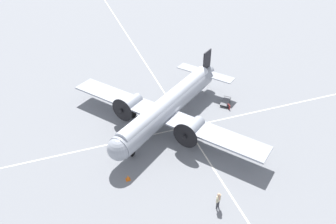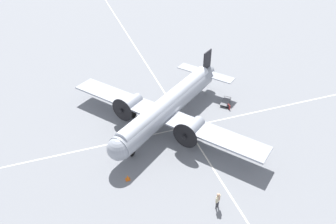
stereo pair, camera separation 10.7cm
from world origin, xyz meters
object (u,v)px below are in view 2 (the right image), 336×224
(airliner_main, at_px, (166,107))
(baggage_cart, at_px, (225,102))
(suitcase_upright_spare, at_px, (229,107))
(suitcase_near_door, at_px, (228,107))
(crew_foreground, at_px, (218,199))
(traffic_cone, at_px, (128,177))

(airliner_main, height_order, baggage_cart, airliner_main)
(suitcase_upright_spare, bearing_deg, suitcase_near_door, 18.72)
(airliner_main, distance_m, baggage_cart, 8.72)
(airliner_main, bearing_deg, suitcase_upright_spare, 146.32)
(airliner_main, height_order, crew_foreground, airliner_main)
(baggage_cart, bearing_deg, crew_foreground, 13.90)
(airliner_main, distance_m, suitcase_near_door, 8.46)
(traffic_cone, bearing_deg, baggage_cart, -59.98)
(airliner_main, relative_size, traffic_cone, 35.93)
(baggage_cart, distance_m, traffic_cone, 16.59)
(suitcase_near_door, xyz_separation_m, traffic_cone, (-7.35, 14.22, 0.03))
(suitcase_near_door, xyz_separation_m, baggage_cart, (0.95, -0.14, 0.04))
(crew_foreground, relative_size, baggage_cart, 0.90)
(suitcase_near_door, height_order, traffic_cone, traffic_cone)
(traffic_cone, bearing_deg, suitcase_near_door, -62.66)
(suitcase_near_door, relative_size, suitcase_upright_spare, 0.82)
(suitcase_upright_spare, distance_m, baggage_cart, 1.09)
(baggage_cart, xyz_separation_m, traffic_cone, (-8.30, 14.37, -0.00))
(airliner_main, xyz_separation_m, suitcase_upright_spare, (0.52, -8.20, -2.13))
(airliner_main, xyz_separation_m, traffic_cone, (-6.70, 6.07, -2.15))
(baggage_cart, bearing_deg, suitcase_upright_spare, 38.51)
(airliner_main, relative_size, baggage_cart, 10.50)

